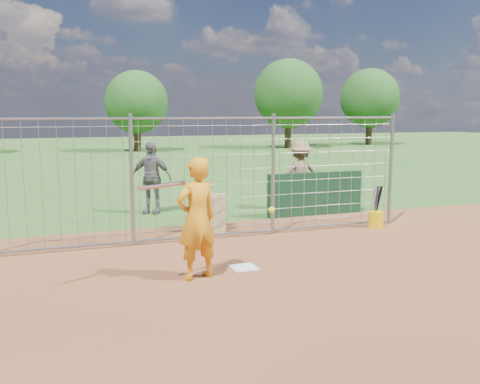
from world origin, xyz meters
name	(u,v)px	position (x,y,z in m)	size (l,w,h in m)	color
ground	(240,265)	(0.00, 0.00, 0.00)	(100.00, 100.00, 0.00)	#2D591E
infield_dirt	(326,330)	(0.00, -3.00, 0.01)	(18.00, 18.00, 0.00)	brown
home_plate	(244,267)	(0.00, -0.20, 0.01)	(0.43, 0.43, 0.02)	silver
dugout_wall	(315,194)	(3.40, 3.60, 0.55)	(2.60, 0.20, 1.10)	#11381E
batter	(197,219)	(-0.90, -0.48, 0.97)	(0.71, 0.46, 1.94)	orange
bystander_b	(151,178)	(-0.50, 5.30, 0.94)	(1.10, 0.46, 1.88)	#535558
bystander_c	(300,175)	(3.43, 4.53, 0.94)	(1.21, 0.69, 1.87)	#876649
equipment_bin	(208,213)	(0.29, 2.85, 0.40)	(0.80, 0.55, 0.80)	tan
equipment_in_play	(190,192)	(-1.07, -0.72, 1.44)	(2.06, 0.64, 0.50)	silver
bucket_with_bats	(376,217)	(3.97, 1.76, 0.25)	(0.34, 0.36, 0.97)	#E4BA0C
backstop_fence	(206,179)	(0.00, 2.00, 1.26)	(9.08, 0.08, 2.60)	gray
tree_line	(138,96)	(3.13, 28.13, 3.71)	(44.66, 6.72, 6.48)	#3F2B19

